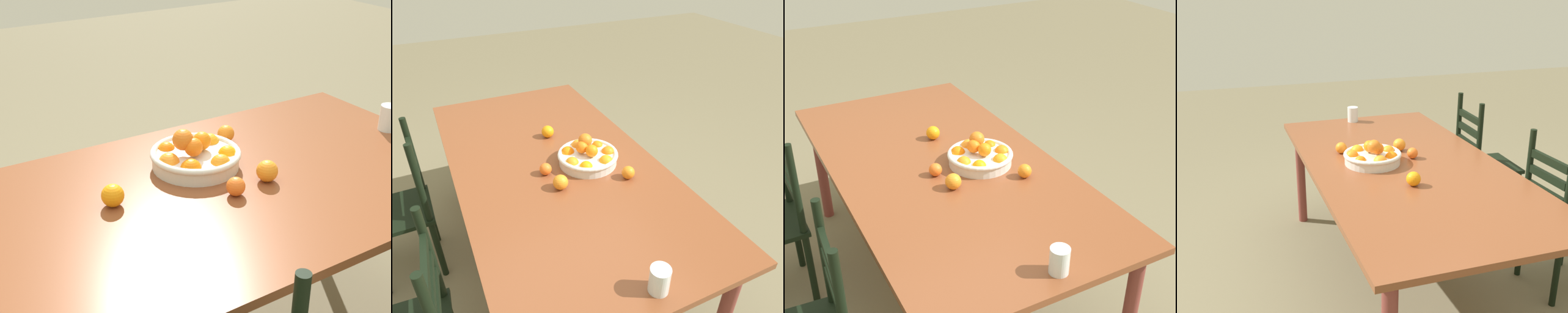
{
  "view_description": "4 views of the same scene",
  "coord_description": "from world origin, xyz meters",
  "views": [
    {
      "loc": [
        0.86,
        1.38,
        1.67
      ],
      "look_at": [
        -0.08,
        -0.17,
        0.78
      ],
      "focal_mm": 51.55,
      "sensor_mm": 36.0,
      "label": 1
    },
    {
      "loc": [
        -1.6,
        0.56,
        1.85
      ],
      "look_at": [
        -0.08,
        -0.17,
        0.78
      ],
      "focal_mm": 33.66,
      "sensor_mm": 36.0,
      "label": 2
    },
    {
      "loc": [
        -2.13,
        0.92,
        2.03
      ],
      "look_at": [
        -0.08,
        -0.17,
        0.78
      ],
      "focal_mm": 48.44,
      "sensor_mm": 36.0,
      "label": 3
    },
    {
      "loc": [
        2.37,
        -0.97,
        1.73
      ],
      "look_at": [
        -0.08,
        -0.17,
        0.78
      ],
      "focal_mm": 44.94,
      "sensor_mm": 36.0,
      "label": 4
    }
  ],
  "objects": [
    {
      "name": "ground_plane",
      "position": [
        0.0,
        0.0,
        0.0
      ],
      "size": [
        12.0,
        12.0,
        0.0
      ],
      "primitive_type": "plane",
      "color": "#72694E"
    },
    {
      "name": "dining_table",
      "position": [
        0.0,
        0.0,
        0.68
      ],
      "size": [
        2.08,
        1.05,
        0.74
      ],
      "color": "brown",
      "rests_on": "ground"
    },
    {
      "name": "chair_by_cabinet",
      "position": [
        0.34,
        0.81,
        0.45
      ],
      "size": [
        0.39,
        0.39,
        0.94
      ],
      "rotation": [
        0.0,
        0.0,
        3.17
      ],
      "color": "black",
      "rests_on": "ground"
    },
    {
      "name": "orange_loose_1",
      "position": [
        -0.3,
        -0.29,
        0.78
      ],
      "size": [
        0.07,
        0.07,
        0.07
      ],
      "primitive_type": "sphere",
      "color": "orange",
      "rests_on": "dining_table"
    },
    {
      "name": "orange_loose_2",
      "position": [
        0.28,
        -0.07,
        0.78
      ],
      "size": [
        0.07,
        0.07,
        0.07
      ],
      "primitive_type": "sphere",
      "color": "orange",
      "rests_on": "dining_table"
    },
    {
      "name": "drinking_glass",
      "position": [
        -0.94,
        -0.04,
        0.8
      ],
      "size": [
        0.08,
        0.08,
        0.11
      ],
      "primitive_type": "cylinder",
      "color": "silver",
      "rests_on": "dining_table"
    },
    {
      "name": "orange_loose_0",
      "position": [
        -0.24,
        0.05,
        0.78
      ],
      "size": [
        0.08,
        0.08,
        0.08
      ],
      "primitive_type": "sphere",
      "color": "orange",
      "rests_on": "dining_table"
    },
    {
      "name": "orange_loose_3",
      "position": [
        -0.09,
        0.08,
        0.78
      ],
      "size": [
        0.06,
        0.06,
        0.06
      ],
      "primitive_type": "sphere",
      "color": "orange",
      "rests_on": "dining_table"
    },
    {
      "name": "fruit_bowl",
      "position": [
        -0.08,
        -0.17,
        0.79
      ],
      "size": [
        0.33,
        0.33,
        0.15
      ],
      "color": "silver",
      "rests_on": "dining_table"
    },
    {
      "name": "chair_near_window",
      "position": [
        -0.54,
        0.82,
        0.45
      ],
      "size": [
        0.41,
        0.41,
        0.95
      ],
      "rotation": [
        0.0,
        0.0,
        3.09
      ],
      "color": "black",
      "rests_on": "ground"
    }
  ]
}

